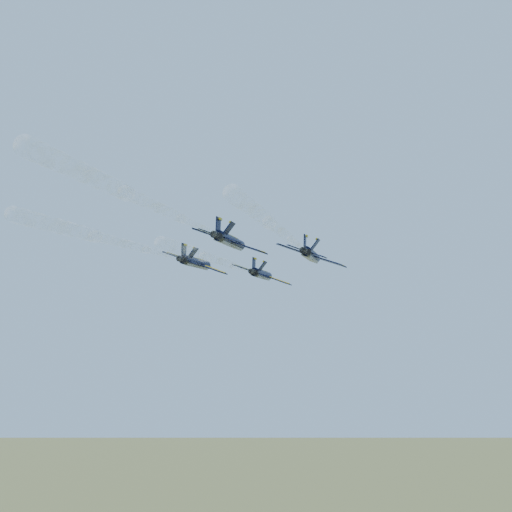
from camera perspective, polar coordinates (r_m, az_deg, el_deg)
The scene contains 8 objects.
jet_lead at distance 120.95m, azimuth 0.59°, elevation -1.88°, with size 12.18×17.66×5.75m.
jet_left at distance 111.09m, azimuth -6.01°, elevation -0.70°, with size 12.18×17.66×5.75m.
jet_right at distance 105.24m, azimuth 5.55°, elevation 0.03°, with size 12.18×17.66×5.75m.
jet_slot at distance 95.40m, azimuth -2.57°, elevation 1.45°, with size 12.18×17.66×5.75m.
smoke_trail_lead at distance 85.24m, azimuth -4.12°, elevation 3.40°, with size 19.53×46.26×2.23m.
smoke_trail_left at distance 77.23m, azimuth -14.30°, elevation 5.68°, with size 19.53×46.26×2.23m.
smoke_trail_right at distance 69.40m, azimuth 2.35°, elevation 7.51°, with size 19.53×46.26×2.23m.
smoke_trail_slot at distance 61.48m, azimuth -11.11°, elevation 10.72°, with size 19.53×46.26×2.23m.
Camera 1 is at (60.03, -91.17, 67.95)m, focal length 40.00 mm.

